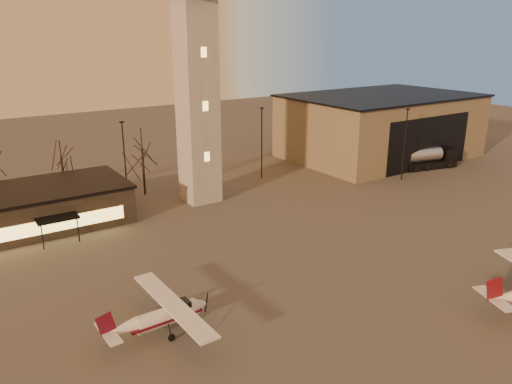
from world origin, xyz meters
TOP-DOWN VIEW (x-y plane):
  - ground at (0.00, 0.00)m, footprint 220.00×220.00m
  - control_tower at (0.00, 30.00)m, footprint 6.80×6.80m
  - hangar at (36.00, 33.98)m, footprint 30.60×20.60m
  - terminal at (-21.99, 31.98)m, footprint 25.40×12.20m
  - light_poles at (0.50, 31.00)m, footprint 58.50×12.25m
  - tree_row at (-13.70, 39.16)m, footprint 37.20×9.20m
  - cessna_rear at (-15.27, 5.65)m, footprint 8.50×10.75m
  - fuel_truck at (36.39, 24.01)m, footprint 9.28×4.45m

SIDE VIEW (x-z plane):
  - ground at x=0.00m, z-range 0.00..0.00m
  - cessna_rear at x=-15.27m, z-range -0.47..2.50m
  - fuel_truck at x=36.39m, z-range -0.35..2.97m
  - terminal at x=-21.99m, z-range 0.01..4.31m
  - hangar at x=36.00m, z-range 0.00..10.30m
  - light_poles at x=0.50m, z-range 0.34..10.48m
  - tree_row at x=-13.70m, z-range 1.54..10.34m
  - control_tower at x=0.00m, z-range 0.03..32.63m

